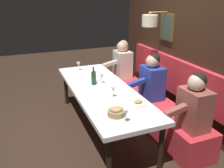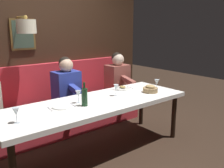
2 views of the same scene
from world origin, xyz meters
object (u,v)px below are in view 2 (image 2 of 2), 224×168
(wine_bottle, at_px, (84,97))
(diner_nearest, at_px, (118,75))
(dining_table, at_px, (96,106))
(bread_bowl, at_px, (150,89))
(wine_glass_0, at_px, (78,94))
(wine_glass_2, at_px, (16,112))
(wine_glass_1, at_px, (157,82))
(diner_near, at_px, (66,83))
(wine_glass_3, at_px, (116,88))

(wine_bottle, bearing_deg, diner_nearest, -54.72)
(dining_table, bearing_deg, bread_bowl, -98.23)
(wine_glass_0, bearing_deg, wine_glass_2, 102.34)
(dining_table, xyz_separation_m, wine_glass_1, (-0.09, -1.09, 0.18))
(dining_table, relative_size, diner_nearest, 3.32)
(diner_near, height_order, wine_glass_2, diner_near)
(wine_glass_0, xyz_separation_m, wine_glass_3, (-0.04, -0.59, 0.00))
(diner_nearest, distance_m, wine_glass_1, 0.97)
(wine_glass_0, relative_size, wine_bottle, 0.55)
(diner_nearest, relative_size, wine_glass_2, 4.82)
(wine_glass_1, bearing_deg, wine_glass_0, 82.45)
(diner_near, relative_size, wine_bottle, 2.64)
(dining_table, height_order, wine_glass_1, wine_glass_1)
(wine_glass_0, distance_m, wine_glass_3, 0.60)
(diner_nearest, xyz_separation_m, wine_glass_2, (-0.98, 2.18, 0.04))
(bread_bowl, bearing_deg, wine_glass_0, 79.21)
(diner_nearest, xyz_separation_m, wine_glass_1, (-0.97, 0.03, 0.04))
(diner_near, bearing_deg, wine_glass_3, -158.74)
(diner_near, distance_m, wine_bottle, 0.98)
(wine_glass_0, bearing_deg, wine_glass_1, -97.55)
(diner_nearest, distance_m, wine_bottle, 1.64)
(dining_table, height_order, wine_glass_2, wine_glass_2)
(wine_glass_0, xyz_separation_m, wine_glass_1, (-0.17, -1.31, 0.00))
(wine_bottle, xyz_separation_m, bread_bowl, (-0.07, -1.12, -0.07))
(bread_bowl, bearing_deg, wine_glass_1, -77.87)
(diner_nearest, distance_m, wine_glass_0, 1.56)
(dining_table, height_order, bread_bowl, bread_bowl)
(wine_glass_1, bearing_deg, wine_bottle, 88.78)
(diner_nearest, relative_size, wine_bottle, 2.64)
(diner_nearest, distance_m, diner_near, 1.07)
(wine_glass_2, height_order, wine_bottle, wine_bottle)
(diner_nearest, height_order, wine_bottle, diner_nearest)
(wine_glass_0, distance_m, wine_bottle, 0.15)
(wine_glass_0, height_order, wine_glass_3, same)
(wine_glass_3, bearing_deg, wine_glass_1, -100.52)
(diner_near, bearing_deg, wine_glass_1, -133.09)
(dining_table, xyz_separation_m, diner_near, (0.88, -0.05, 0.14))
(wine_glass_0, bearing_deg, dining_table, -110.80)
(bread_bowl, bearing_deg, wine_glass_3, 71.82)
(wine_glass_1, relative_size, wine_glass_3, 1.00)
(dining_table, bearing_deg, wine_bottle, 105.80)
(bread_bowl, bearing_deg, wine_glass_2, 89.17)
(wine_glass_2, distance_m, bread_bowl, 1.97)
(wine_glass_2, xyz_separation_m, bread_bowl, (-0.03, -1.96, -0.07))
(wine_glass_2, relative_size, wine_bottle, 0.55)
(wine_glass_2, distance_m, wine_bottle, 0.84)
(dining_table, distance_m, wine_bottle, 0.29)
(diner_near, relative_size, wine_glass_1, 4.82)
(diner_nearest, bearing_deg, diner_near, 90.00)
(diner_near, distance_m, wine_glass_2, 1.49)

